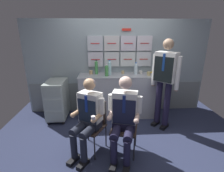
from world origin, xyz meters
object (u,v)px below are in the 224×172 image
(folding_chair_right, at_px, (125,121))
(water_bottle_clear, at_px, (96,67))
(crew_member_standing, at_px, (165,76))
(service_trolley, at_px, (57,99))
(folding_chair_left, at_px, (94,120))
(snack_banana, at_px, (150,72))
(paper_cup_tan, at_px, (149,73))
(crew_member_left, at_px, (88,115))
(crew_member_right, at_px, (124,115))

(folding_chair_right, height_order, water_bottle_clear, water_bottle_clear)
(crew_member_standing, relative_size, water_bottle_clear, 5.56)
(service_trolley, distance_m, water_bottle_clear, 1.11)
(folding_chair_left, bearing_deg, snack_banana, 45.08)
(folding_chair_left, distance_m, paper_cup_tan, 1.64)
(folding_chair_left, bearing_deg, water_bottle_clear, 89.33)
(folding_chair_left, xyz_separation_m, water_bottle_clear, (0.01, 1.24, 0.62))
(crew_member_left, xyz_separation_m, paper_cup_tan, (1.23, 1.18, 0.35))
(crew_member_right, distance_m, water_bottle_clear, 1.58)
(paper_cup_tan, bearing_deg, folding_chair_right, -120.36)
(service_trolley, distance_m, crew_member_standing, 2.32)
(service_trolley, bearing_deg, snack_banana, 5.80)
(crew_member_standing, bearing_deg, water_bottle_clear, 154.18)
(folding_chair_left, relative_size, folding_chair_right, 1.00)
(folding_chair_right, distance_m, crew_member_standing, 1.20)
(folding_chair_right, xyz_separation_m, crew_member_standing, (0.84, 0.65, 0.57))
(service_trolley, relative_size, crew_member_right, 0.69)
(service_trolley, height_order, folding_chair_right, service_trolley)
(folding_chair_right, bearing_deg, crew_member_left, -172.37)
(crew_member_left, relative_size, crew_member_standing, 0.69)
(crew_member_right, bearing_deg, folding_chair_right, 75.20)
(water_bottle_clear, bearing_deg, snack_banana, 0.02)
(crew_member_right, relative_size, water_bottle_clear, 3.99)
(service_trolley, distance_m, crew_member_right, 1.83)
(service_trolley, height_order, paper_cup_tan, paper_cup_tan)
(folding_chair_right, bearing_deg, crew_member_right, -104.80)
(folding_chair_right, relative_size, crew_member_standing, 0.47)
(service_trolley, bearing_deg, water_bottle_clear, 13.67)
(crew_member_standing, xyz_separation_m, snack_banana, (-0.11, 0.65, -0.07))
(snack_banana, bearing_deg, crew_member_standing, -79.96)
(crew_member_right, bearing_deg, snack_banana, 62.24)
(folding_chair_left, relative_size, crew_member_standing, 0.47)
(folding_chair_left, height_order, crew_member_left, crew_member_left)
(crew_member_right, xyz_separation_m, paper_cup_tan, (0.69, 1.25, 0.32))
(paper_cup_tan, relative_size, snack_banana, 0.49)
(folding_chair_right, xyz_separation_m, crew_member_right, (-0.04, -0.15, 0.19))
(folding_chair_right, distance_m, paper_cup_tan, 1.38)
(folding_chair_left, bearing_deg, crew_member_right, -24.56)
(crew_member_left, xyz_separation_m, snack_banana, (1.31, 1.38, 0.33))
(snack_banana, bearing_deg, service_trolley, -174.20)
(crew_member_standing, xyz_separation_m, water_bottle_clear, (-1.33, 0.64, 0.06))
(crew_member_right, bearing_deg, crew_member_left, 172.34)
(water_bottle_clear, bearing_deg, folding_chair_left, -90.67)
(folding_chair_left, xyz_separation_m, snack_banana, (1.23, 1.24, 0.49))
(crew_member_left, relative_size, snack_banana, 7.11)
(crew_member_standing, bearing_deg, crew_member_right, -137.47)
(service_trolley, relative_size, folding_chair_left, 1.06)
(water_bottle_clear, bearing_deg, folding_chair_right, -69.12)
(crew_member_left, height_order, folding_chair_right, crew_member_left)
(crew_member_right, relative_size, snack_banana, 7.35)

